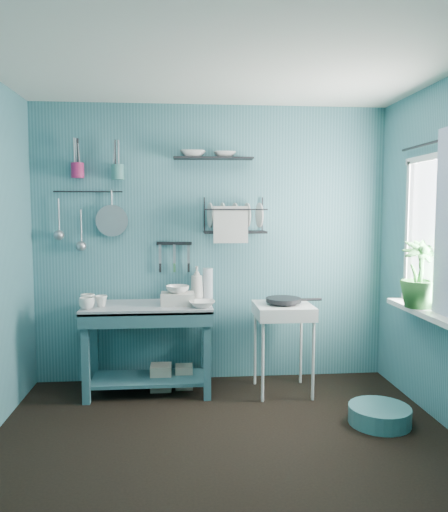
{
  "coord_description": "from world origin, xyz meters",
  "views": [
    {
      "loc": [
        -0.3,
        -3.04,
        1.56
      ],
      "look_at": [
        0.05,
        0.85,
        1.2
      ],
      "focal_mm": 35.0,
      "sensor_mm": 36.0,
      "label": 1
    }
  ],
  "objects": [
    {
      "name": "floor",
      "position": [
        0.0,
        0.0,
        0.0
      ],
      "size": [
        3.2,
        3.2,
        0.0
      ],
      "primitive_type": "plane",
      "color": "black",
      "rests_on": "ground"
    },
    {
      "name": "ceiling",
      "position": [
        0.0,
        0.0,
        2.5
      ],
      "size": [
        3.2,
        3.2,
        0.0
      ],
      "primitive_type": "plane",
      "rotation": [
        3.14,
        0.0,
        0.0
      ],
      "color": "silver",
      "rests_on": "ground"
    },
    {
      "name": "wall_back",
      "position": [
        0.0,
        1.5,
        1.25
      ],
      "size": [
        3.2,
        0.0,
        3.2
      ],
      "primitive_type": "plane",
      "rotation": [
        1.57,
        0.0,
        0.0
      ],
      "color": "#3C727B",
      "rests_on": "ground"
    },
    {
      "name": "wall_front",
      "position": [
        0.0,
        -1.5,
        1.25
      ],
      "size": [
        3.2,
        0.0,
        3.2
      ],
      "primitive_type": "plane",
      "rotation": [
        -1.57,
        0.0,
        0.0
      ],
      "color": "#3C727B",
      "rests_on": "ground"
    },
    {
      "name": "work_counter",
      "position": [
        -0.57,
        1.17,
        0.38
      ],
      "size": [
        1.12,
        0.62,
        0.76
      ],
      "primitive_type": "cube",
      "rotation": [
        0.0,
        0.0,
        -0.08
      ],
      "color": "#2F5B63",
      "rests_on": "floor"
    },
    {
      "name": "mug_left",
      "position": [
        -1.05,
        1.01,
        0.81
      ],
      "size": [
        0.12,
        0.12,
        0.1
      ],
      "primitive_type": "imported",
      "color": "silver",
      "rests_on": "work_counter"
    },
    {
      "name": "mug_mid",
      "position": [
        -0.95,
        1.11,
        0.81
      ],
      "size": [
        0.14,
        0.14,
        0.09
      ],
      "primitive_type": "imported",
      "rotation": [
        0.0,
        0.0,
        0.52
      ],
      "color": "silver",
      "rests_on": "work_counter"
    },
    {
      "name": "mug_right",
      "position": [
        -1.07,
        1.17,
        0.81
      ],
      "size": [
        0.17,
        0.17,
        0.1
      ],
      "primitive_type": "imported",
      "rotation": [
        0.0,
        0.0,
        1.05
      ],
      "color": "silver",
      "rests_on": "work_counter"
    },
    {
      "name": "wash_tub",
      "position": [
        -0.32,
        1.15,
        0.81
      ],
      "size": [
        0.28,
        0.22,
        0.1
      ],
      "primitive_type": "cube",
      "color": "beige",
      "rests_on": "work_counter"
    },
    {
      "name": "tub_bowl",
      "position": [
        -0.32,
        1.15,
        0.89
      ],
      "size": [
        0.2,
        0.19,
        0.06
      ],
      "primitive_type": "imported",
      "color": "silver",
      "rests_on": "wash_tub"
    },
    {
      "name": "soap_bottle",
      "position": [
        -0.15,
        1.37,
        0.91
      ],
      "size": [
        0.11,
        0.12,
        0.3
      ],
      "primitive_type": "imported",
      "color": "beige",
      "rests_on": "work_counter"
    },
    {
      "name": "water_bottle",
      "position": [
        -0.05,
        1.39,
        0.9
      ],
      "size": [
        0.09,
        0.09,
        0.28
      ],
      "primitive_type": "cylinder",
      "color": "silver",
      "rests_on": "work_counter"
    },
    {
      "name": "counter_bowl",
      "position": [
        -0.12,
        1.02,
        0.79
      ],
      "size": [
        0.22,
        0.22,
        0.05
      ],
      "primitive_type": "imported",
      "color": "silver",
      "rests_on": "work_counter"
    },
    {
      "name": "hotplate_stand",
      "position": [
        0.58,
        1.07,
        0.38
      ],
      "size": [
        0.55,
        0.55,
        0.76
      ],
      "primitive_type": "cube",
      "rotation": [
        0.0,
        0.0,
        0.16
      ],
      "color": "white",
      "rests_on": "floor"
    },
    {
      "name": "frying_pan",
      "position": [
        0.58,
        1.07,
        0.8
      ],
      "size": [
        0.3,
        0.3,
        0.03
      ],
      "primitive_type": "cylinder",
      "color": "black",
      "rests_on": "hotplate_stand"
    },
    {
      "name": "knife_strip",
      "position": [
        -0.35,
        1.47,
        1.26
      ],
      "size": [
        0.32,
        0.07,
        0.03
      ],
      "primitive_type": "cube",
      "rotation": [
        0.0,
        0.0,
        -0.15
      ],
      "color": "black",
      "rests_on": "wall_back"
    },
    {
      "name": "dish_rack",
      "position": [
        0.19,
        1.37,
        1.52
      ],
      "size": [
        0.57,
        0.29,
        0.32
      ],
      "primitive_type": "cube",
      "rotation": [
        0.0,
        0.0,
        -0.09
      ],
      "color": "black",
      "rests_on": "wall_back"
    },
    {
      "name": "upper_shelf",
      "position": [
        0.01,
        1.4,
        2.02
      ],
      "size": [
        0.7,
        0.2,
        0.01
      ],
      "primitive_type": "cube",
      "rotation": [
        0.0,
        0.0,
        -0.03
      ],
      "color": "black",
      "rests_on": "wall_back"
    },
    {
      "name": "shelf_bowl_left",
      "position": [
        -0.18,
        1.4,
        2.04
      ],
      "size": [
        0.24,
        0.24,
        0.05
      ],
      "primitive_type": "imported",
      "rotation": [
        0.0,
        0.0,
        -0.1
      ],
      "color": "silver",
      "rests_on": "upper_shelf"
    },
    {
      "name": "shelf_bowl_right",
      "position": [
        0.11,
        1.4,
        2.06
      ],
      "size": [
        0.2,
        0.2,
        0.05
      ],
      "primitive_type": "imported",
      "rotation": [
        0.0,
        0.0,
        -0.0
      ],
      "color": "silver",
      "rests_on": "upper_shelf"
    },
    {
      "name": "utensil_cup_magenta",
      "position": [
        -1.17,
        1.42,
        1.9
      ],
      "size": [
        0.11,
        0.11,
        0.13
      ],
      "primitive_type": "cylinder",
      "color": "#9D1D4F",
      "rests_on": "wall_back"
    },
    {
      "name": "utensil_cup_teal",
      "position": [
        -0.83,
        1.42,
        1.89
      ],
      "size": [
        0.11,
        0.11,
        0.13
      ],
      "primitive_type": "cylinder",
      "color": "#3B7B75",
      "rests_on": "wall_back"
    },
    {
      "name": "colander",
      "position": [
        -0.89,
        1.45,
        1.47
      ],
      "size": [
        0.28,
        0.03,
        0.28
      ],
      "primitive_type": "cylinder",
      "rotation": [
        1.54,
        0.0,
        0.0
      ],
      "color": "#9D9FA5",
      "rests_on": "wall_back"
    },
    {
      "name": "ladle_outer",
      "position": [
        -1.35,
        1.46,
        1.51
      ],
      "size": [
        0.01,
        0.01,
        0.3
      ],
      "primitive_type": "cylinder",
      "color": "#9D9FA5",
      "rests_on": "wall_back"
    },
    {
      "name": "ladle_inner",
      "position": [
        -1.16,
        1.46,
        1.41
      ],
      "size": [
        0.01,
        0.01,
        0.3
      ],
      "primitive_type": "cylinder",
      "color": "#9D9FA5",
      "rests_on": "wall_back"
    },
    {
      "name": "hook_rail",
      "position": [
        -1.1,
        1.47,
        1.72
      ],
      "size": [
        0.6,
        0.01,
        0.01
      ],
      "primitive_type": "cylinder",
      "rotation": [
        0.0,
        1.57,
        0.0
      ],
      "color": "black",
      "rests_on": "wall_back"
    },
    {
      "name": "window_glass",
      "position": [
        1.59,
        0.45,
        1.4
      ],
      "size": [
        0.0,
        1.1,
        1.1
      ],
      "primitive_type": "plane",
      "rotation": [
        1.57,
        0.0,
        1.57
      ],
      "color": "white",
      "rests_on": "wall_right"
    },
    {
      "name": "windowsill",
      "position": [
        1.5,
        0.45,
        0.81
      ],
      "size": [
        0.16,
        0.95,
        0.04
      ],
      "primitive_type": "cube",
      "color": "white",
      "rests_on": "wall_right"
    },
    {
      "name": "curtain_rod",
      "position": [
        1.54,
        0.45,
        2.05
      ],
      "size": [
        0.02,
        1.05,
        0.02
      ],
      "primitive_type": "cylinder",
      "rotation": [
        1.57,
        0.0,
        0.0
      ],
      "color": "black",
      "rests_on": "wall_right"
    },
    {
      "name": "potted_plant",
      "position": [
        1.49,
        0.51,
        1.08
      ],
      "size": [
        0.3,
        0.3,
        0.51
      ],
      "primitive_type": "imported",
      "rotation": [
        0.0,
        0.0,
        -0.05
      ],
      "color": "#2C6F2D",
      "rests_on": "windowsill"
    },
    {
      "name": "storage_tin_large",
      "position": [
        -0.47,
        1.22,
        0.11
      ],
      "size": [
        0.18,
        0.18,
        0.22
      ],
      "primitive_type": "cube",
      "color": "gray",
      "rests_on": "floor"
    },
    {
      "name": "storage_tin_small",
      "position": [
        -0.27,
        1.25,
        0.1
      ],
      "size": [
        0.15,
        0.15,
        0.2
      ],
      "primitive_type": "cube",
      "color": "gray",
      "rests_on": "floor"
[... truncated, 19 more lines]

